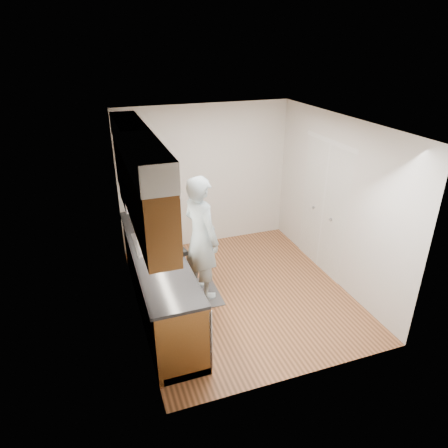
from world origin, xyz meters
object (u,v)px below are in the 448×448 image
soap_bottle_b (154,219)px  dish_rack (170,251)px  soap_bottle_a (148,223)px  person (201,230)px  soap_bottle_c (146,217)px  steel_can (158,219)px

soap_bottle_b → dish_rack: soap_bottle_b is taller
soap_bottle_a → soap_bottle_b: bearing=57.6°
person → soap_bottle_a: person is taller
soap_bottle_b → soap_bottle_a: bearing=-122.4°
soap_bottle_c → dish_rack: (0.13, -1.08, -0.05)m
soap_bottle_c → soap_bottle_a: bearing=-94.0°
soap_bottle_a → soap_bottle_c: (0.02, 0.35, -0.06)m
dish_rack → soap_bottle_c: bearing=87.4°
soap_bottle_b → steel_can: size_ratio=1.35×
steel_can → dish_rack: steel_can is taller
steel_can → dish_rack: (-0.04, -0.95, -0.04)m
soap_bottle_b → steel_can: bearing=23.8°
soap_bottle_c → steel_can: 0.21m
soap_bottle_b → dish_rack: size_ratio=0.48×
soap_bottle_c → person: bearing=-49.8°
person → steel_can: 0.79m
person → soap_bottle_c: bearing=19.9°
soap_bottle_c → steel_can: bearing=-37.5°
soap_bottle_b → soap_bottle_c: 0.18m
soap_bottle_b → dish_rack: 0.93m
soap_bottle_a → steel_can: bearing=49.8°
person → soap_bottle_a: 0.78m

